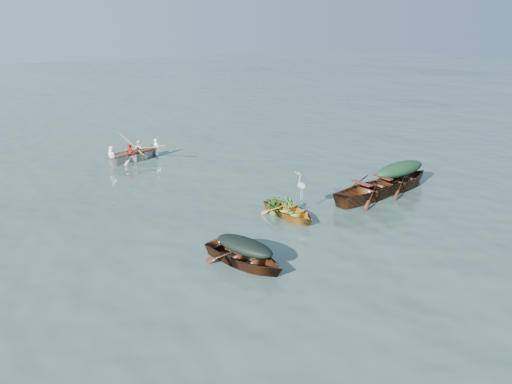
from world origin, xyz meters
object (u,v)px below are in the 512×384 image
Objects in this scene: yellow_dinghy at (289,217)px; heron at (302,190)px; open_wooden_boat at (371,199)px; rowed_boat at (136,160)px; dark_covered_boat at (245,265)px; green_tarp_boat at (398,189)px.

heron reaches higher than yellow_dinghy.
heron is (-2.98, 0.37, 0.83)m from open_wooden_boat.
heron is (2.02, -9.39, 0.83)m from rowed_boat.
green_tarp_boat is at bearing -2.72° from dark_covered_boat.
rowed_boat is (-1.47, 9.45, 0.00)m from yellow_dinghy.
green_tarp_boat reaches higher than dark_covered_boat.
yellow_dinghy is 9.56m from rowed_boat.
rowed_boat is (-6.61, 9.65, 0.00)m from green_tarp_boat.
rowed_boat is at bearing 98.47° from yellow_dinghy.
rowed_boat is at bearing 23.89° from open_wooden_boat.
dark_covered_boat reaches higher than yellow_dinghy.
heron is at bearing 82.91° from green_tarp_boat.
dark_covered_boat is 11.52m from rowed_boat.
yellow_dinghy is 3.64m from dark_covered_boat.
green_tarp_boat is 1.61m from open_wooden_boat.
rowed_boat is (1.59, 11.41, 0.00)m from dark_covered_boat.
dark_covered_boat is at bearing -151.30° from heron.
open_wooden_boat is 3.11m from heron.
green_tarp_boat reaches higher than yellow_dinghy.
rowed_boat is 4.16× the size of heron.
green_tarp_boat reaches higher than rowed_boat.
rowed_boat reaches higher than dark_covered_boat.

